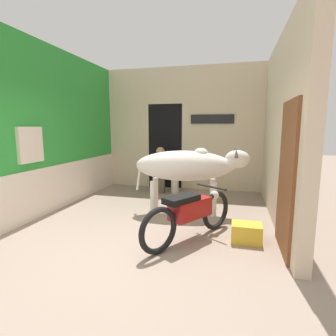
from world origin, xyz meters
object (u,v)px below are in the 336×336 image
at_px(plastic_stool, 175,184).
at_px(crate, 246,233).
at_px(motorcycle_near, 190,212).
at_px(cow, 188,166).
at_px(shopkeeper_seated, 160,169).

xyz_separation_m(plastic_stool, crate, (1.71, -2.63, -0.09)).
bearing_deg(motorcycle_near, plastic_stool, 107.48).
bearing_deg(cow, plastic_stool, 112.04).
bearing_deg(plastic_stool, shopkeeper_seated, 177.30).
distance_m(plastic_stool, crate, 3.14).
xyz_separation_m(motorcycle_near, shopkeeper_seated, (-1.29, 2.80, 0.19)).
bearing_deg(motorcycle_near, crate, 10.31).
distance_m(motorcycle_near, shopkeeper_seated, 3.09).
bearing_deg(crate, plastic_stool, 122.95).
height_order(shopkeeper_seated, plastic_stool, shopkeeper_seated).
bearing_deg(crate, motorcycle_near, -169.69).
distance_m(cow, shopkeeper_seated, 1.89).
bearing_deg(cow, shopkeeper_seated, 123.62).
bearing_deg(motorcycle_near, shopkeeper_seated, 114.66).
bearing_deg(motorcycle_near, cow, 101.62).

